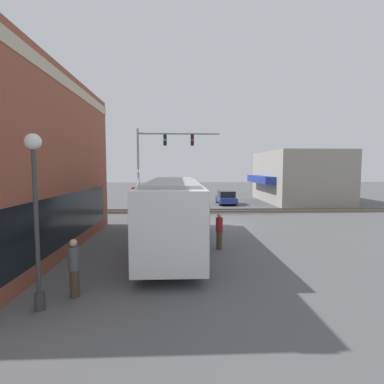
{
  "coord_description": "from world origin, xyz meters",
  "views": [
    {
      "loc": [
        -20.8,
        2.48,
        3.97
      ],
      "look_at": [
        3.32,
        1.44,
        1.99
      ],
      "focal_mm": 28.0,
      "sensor_mm": 36.0,
      "label": 1
    }
  ],
  "objects_px": {
    "parked_car_blue": "(226,198)",
    "city_bus": "(173,210)",
    "crossing_signal": "(139,188)",
    "streetlamp": "(36,207)",
    "pedestrian_by_lamp": "(74,267)",
    "pedestrian_near_bus": "(219,231)"
  },
  "relations": [
    {
      "from": "crossing_signal",
      "to": "parked_car_blue",
      "type": "relative_size",
      "value": 0.9
    },
    {
      "from": "city_bus",
      "to": "crossing_signal",
      "type": "relative_size",
      "value": 2.88
    },
    {
      "from": "crossing_signal",
      "to": "pedestrian_by_lamp",
      "type": "relative_size",
      "value": 2.11
    },
    {
      "from": "city_bus",
      "to": "crossing_signal",
      "type": "xyz_separation_m",
      "value": [
        9.54,
        2.95,
        0.45
      ]
    },
    {
      "from": "pedestrian_by_lamp",
      "to": "streetlamp",
      "type": "bearing_deg",
      "value": 140.36
    },
    {
      "from": "parked_car_blue",
      "to": "pedestrian_near_bus",
      "type": "relative_size",
      "value": 2.37
    },
    {
      "from": "crossing_signal",
      "to": "pedestrian_by_lamp",
      "type": "bearing_deg",
      "value": -179.79
    },
    {
      "from": "city_bus",
      "to": "pedestrian_near_bus",
      "type": "xyz_separation_m",
      "value": [
        -0.48,
        -2.26,
        -0.93
      ]
    },
    {
      "from": "crossing_signal",
      "to": "streetlamp",
      "type": "relative_size",
      "value": 0.78
    },
    {
      "from": "parked_car_blue",
      "to": "city_bus",
      "type": "bearing_deg",
      "value": 162.69
    },
    {
      "from": "streetlamp",
      "to": "parked_car_blue",
      "type": "xyz_separation_m",
      "value": [
        23.82,
        -8.98,
        -2.24
      ]
    },
    {
      "from": "crossing_signal",
      "to": "streetlamp",
      "type": "distance_m",
      "value": 16.05
    },
    {
      "from": "streetlamp",
      "to": "pedestrian_by_lamp",
      "type": "height_order",
      "value": "streetlamp"
    },
    {
      "from": "streetlamp",
      "to": "city_bus",
      "type": "bearing_deg",
      "value": -28.86
    },
    {
      "from": "streetlamp",
      "to": "crossing_signal",
      "type": "bearing_deg",
      "value": -2.24
    },
    {
      "from": "parked_car_blue",
      "to": "pedestrian_by_lamp",
      "type": "relative_size",
      "value": 2.34
    },
    {
      "from": "parked_car_blue",
      "to": "pedestrian_by_lamp",
      "type": "xyz_separation_m",
      "value": [
        -23.0,
        8.3,
        0.25
      ]
    },
    {
      "from": "city_bus",
      "to": "streetlamp",
      "type": "distance_m",
      "value": 7.49
    },
    {
      "from": "city_bus",
      "to": "pedestrian_by_lamp",
      "type": "relative_size",
      "value": 6.06
    },
    {
      "from": "pedestrian_near_bus",
      "to": "pedestrian_by_lamp",
      "type": "relative_size",
      "value": 0.98
    },
    {
      "from": "city_bus",
      "to": "streetlamp",
      "type": "relative_size",
      "value": 2.24
    },
    {
      "from": "city_bus",
      "to": "pedestrian_by_lamp",
      "type": "bearing_deg",
      "value": 152.94
    }
  ]
}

